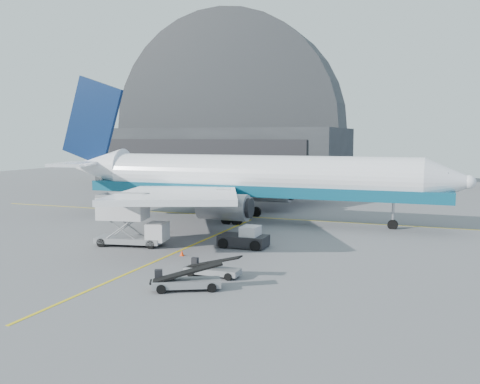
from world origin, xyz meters
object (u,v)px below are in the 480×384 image
at_px(pushback_tug, 245,239).
at_px(belt_loader_a, 186,281).
at_px(catering_truck, 129,221).
at_px(airliner, 242,178).
at_px(belt_loader_b, 212,269).

height_order(pushback_tug, belt_loader_a, pushback_tug).
height_order(catering_truck, pushback_tug, catering_truck).
bearing_deg(belt_loader_a, pushback_tug, 67.36).
height_order(airliner, belt_loader_a, airliner).
distance_m(belt_loader_a, belt_loader_b, 3.86).
height_order(airliner, belt_loader_b, airliner).
distance_m(airliner, pushback_tug, 16.80).
distance_m(pushback_tug, belt_loader_b, 10.77).
relative_size(airliner, belt_loader_b, 12.04).
relative_size(pushback_tug, belt_loader_a, 0.92).
bearing_deg(belt_loader_b, belt_loader_a, -94.15).
bearing_deg(airliner, catering_truck, -103.98).
bearing_deg(belt_loader_a, airliner, 76.55).
distance_m(catering_truck, pushback_tug, 11.12).
xyz_separation_m(airliner, catering_truck, (-4.54, -18.25, -2.87)).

